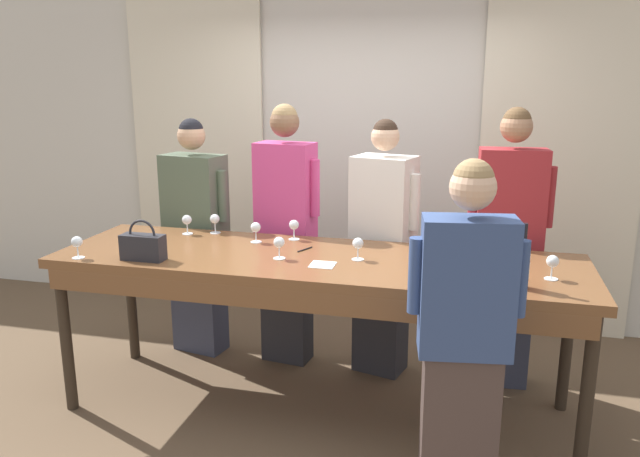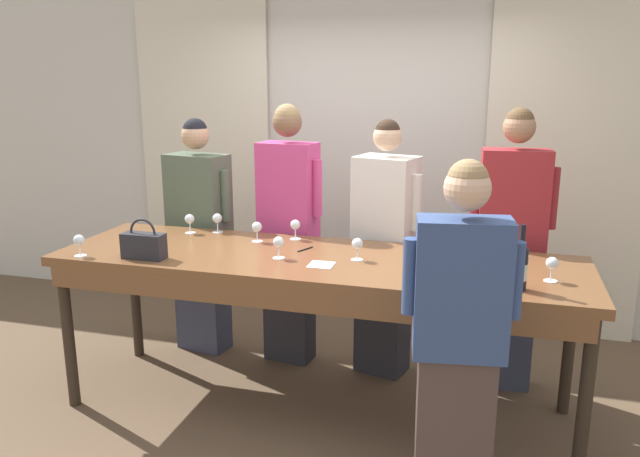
% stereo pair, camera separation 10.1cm
% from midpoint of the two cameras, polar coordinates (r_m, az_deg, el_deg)
% --- Properties ---
extents(ground_plane, '(18.00, 18.00, 0.00)m').
position_cam_midpoint_polar(ground_plane, '(4.08, -1.06, -16.08)').
color(ground_plane, brown).
extents(wall_back, '(12.00, 0.06, 2.80)m').
position_cam_midpoint_polar(wall_back, '(5.23, 3.83, 6.89)').
color(wall_back, beige).
rests_on(wall_back, ground_plane).
extents(curtain_panel_left, '(1.20, 0.03, 2.69)m').
position_cam_midpoint_polar(curtain_panel_left, '(5.64, -11.56, 6.58)').
color(curtain_panel_left, beige).
rests_on(curtain_panel_left, ground_plane).
extents(curtain_panel_right, '(1.20, 0.03, 2.69)m').
position_cam_midpoint_polar(curtain_panel_right, '(5.12, 20.49, 5.25)').
color(curtain_panel_right, beige).
rests_on(curtain_panel_right, ground_plane).
extents(tasting_bar, '(3.12, 0.90, 0.99)m').
position_cam_midpoint_polar(tasting_bar, '(3.68, -1.23, -3.92)').
color(tasting_bar, brown).
rests_on(tasting_bar, ground_plane).
extents(wine_bottle, '(0.08, 0.08, 0.33)m').
position_cam_midpoint_polar(wine_bottle, '(3.27, 17.15, -3.15)').
color(wine_bottle, black).
rests_on(wine_bottle, tasting_bar).
extents(handbag, '(0.25, 0.10, 0.24)m').
position_cam_midpoint_polar(handbag, '(3.76, -16.63, -1.55)').
color(handbag, '#232328').
rests_on(handbag, tasting_bar).
extents(wine_glass_front_left, '(0.07, 0.07, 0.13)m').
position_cam_midpoint_polar(wine_glass_front_left, '(3.82, 10.34, -0.79)').
color(wine_glass_front_left, white).
rests_on(wine_glass_front_left, tasting_bar).
extents(wine_glass_front_mid, '(0.07, 0.07, 0.13)m').
position_cam_midpoint_polar(wine_glass_front_mid, '(3.46, 19.71, -2.96)').
color(wine_glass_front_mid, white).
rests_on(wine_glass_front_mid, tasting_bar).
extents(wine_glass_front_right, '(0.07, 0.07, 0.13)m').
position_cam_midpoint_polar(wine_glass_front_right, '(3.61, 2.71, -1.46)').
color(wine_glass_front_right, white).
rests_on(wine_glass_front_right, tasting_bar).
extents(wine_glass_center_left, '(0.07, 0.07, 0.13)m').
position_cam_midpoint_polar(wine_glass_center_left, '(4.27, -10.26, 0.77)').
color(wine_glass_center_left, white).
rests_on(wine_glass_center_left, tasting_bar).
extents(wine_glass_center_mid, '(0.07, 0.07, 0.13)m').
position_cam_midpoint_polar(wine_glass_center_mid, '(3.55, 9.62, -1.88)').
color(wine_glass_center_mid, white).
rests_on(wine_glass_center_mid, tasting_bar).
extents(wine_glass_center_right, '(0.07, 0.07, 0.13)m').
position_cam_midpoint_polar(wine_glass_center_right, '(3.92, -22.03, -1.24)').
color(wine_glass_center_right, white).
rests_on(wine_glass_center_right, tasting_bar).
extents(wine_glass_back_left, '(0.07, 0.07, 0.13)m').
position_cam_midpoint_polar(wine_glass_back_left, '(3.63, -4.56, -1.38)').
color(wine_glass_back_left, white).
rests_on(wine_glass_back_left, tasting_bar).
extents(wine_glass_back_mid, '(0.07, 0.07, 0.13)m').
position_cam_midpoint_polar(wine_glass_back_mid, '(3.17, 8.15, -3.79)').
color(wine_glass_back_mid, white).
rests_on(wine_glass_back_mid, tasting_bar).
extents(wine_glass_back_right, '(0.07, 0.07, 0.13)m').
position_cam_midpoint_polar(wine_glass_back_right, '(4.28, -12.73, 0.69)').
color(wine_glass_back_right, white).
rests_on(wine_glass_back_right, tasting_bar).
extents(wine_glass_near_host, '(0.07, 0.07, 0.13)m').
position_cam_midpoint_polar(wine_glass_near_host, '(4.00, -6.62, 0.01)').
color(wine_glass_near_host, white).
rests_on(wine_glass_near_host, tasting_bar).
extents(wine_glass_by_bottle, '(0.07, 0.07, 0.13)m').
position_cam_midpoint_polar(wine_glass_by_bottle, '(4.04, -3.11, 0.24)').
color(wine_glass_by_bottle, white).
rests_on(wine_glass_by_bottle, tasting_bar).
extents(napkin, '(0.14, 0.14, 0.00)m').
position_cam_midpoint_polar(napkin, '(3.52, -0.59, -3.34)').
color(napkin, white).
rests_on(napkin, tasting_bar).
extents(pen, '(0.06, 0.13, 0.01)m').
position_cam_midpoint_polar(pen, '(3.82, -2.15, -1.92)').
color(pen, black).
rests_on(pen, tasting_bar).
extents(guest_olive_jacket, '(0.55, 0.32, 1.74)m').
position_cam_midpoint_polar(guest_olive_jacket, '(4.66, -11.86, -0.72)').
color(guest_olive_jacket, '#383D51').
rests_on(guest_olive_jacket, ground_plane).
extents(guest_pink_top, '(0.51, 0.27, 1.85)m').
position_cam_midpoint_polar(guest_pink_top, '(4.39, -3.78, -0.38)').
color(guest_pink_top, '#28282D').
rests_on(guest_pink_top, ground_plane).
extents(guest_cream_sweater, '(0.50, 0.37, 1.76)m').
position_cam_midpoint_polar(guest_cream_sweater, '(4.25, 5.06, -1.83)').
color(guest_cream_sweater, '#28282D').
rests_on(guest_cream_sweater, ground_plane).
extents(guest_striped_shirt, '(0.53, 0.24, 1.85)m').
position_cam_midpoint_polar(guest_striped_shirt, '(4.18, 16.11, -1.61)').
color(guest_striped_shirt, '#383D51').
rests_on(guest_striped_shirt, ground_plane).
extents(host_pouring, '(0.53, 0.27, 1.69)m').
position_cam_midpoint_polar(host_pouring, '(2.94, 12.05, -9.67)').
color(host_pouring, '#473833').
rests_on(host_pouring, ground_plane).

